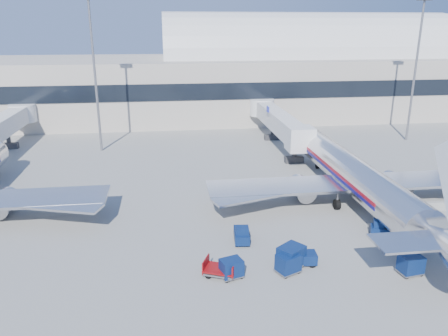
{
  "coord_description": "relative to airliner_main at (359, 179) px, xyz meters",
  "views": [
    {
      "loc": [
        -9.86,
        -36.66,
        18.31
      ],
      "look_at": [
        -4.18,
        6.0,
        4.25
      ],
      "focal_mm": 35.0,
      "sensor_mm": 36.0,
      "label": 1
    }
  ],
  "objects": [
    {
      "name": "ground",
      "position": [
        -10.0,
        -4.51,
        -2.93
      ],
      "size": [
        260.0,
        260.0,
        0.0
      ],
      "primitive_type": "plane",
      "color": "gray",
      "rests_on": "ground"
    },
    {
      "name": "terminal",
      "position": [
        -23.6,
        51.46,
        4.6
      ],
      "size": [
        170.0,
        28.15,
        21.0
      ],
      "color": "#B2AA9E",
      "rests_on": "ground"
    },
    {
      "name": "airliner_main",
      "position": [
        0.0,
        0.0,
        0.0
      ],
      "size": [
        32.0,
        37.26,
        12.07
      ],
      "color": "silver",
      "rests_on": "ground"
    },
    {
      "name": "jetbridge_near",
      "position": [
        -2.4,
        26.3,
        1.0
      ],
      "size": [
        4.4,
        27.5,
        6.25
      ],
      "color": "silver",
      "rests_on": "ground"
    },
    {
      "name": "jetbridge_mid",
      "position": [
        -44.4,
        26.3,
        1.0
      ],
      "size": [
        4.4,
        27.5,
        6.25
      ],
      "color": "silver",
      "rests_on": "ground"
    },
    {
      "name": "mast_west",
      "position": [
        -30.0,
        25.49,
        11.87
      ],
      "size": [
        2.0,
        1.2,
        22.6
      ],
      "color": "slate",
      "rests_on": "ground"
    },
    {
      "name": "mast_east",
      "position": [
        20.0,
        25.49,
        11.87
      ],
      "size": [
        2.0,
        1.2,
        22.6
      ],
      "color": "slate",
      "rests_on": "ground"
    },
    {
      "name": "barrier_near",
      "position": [
        8.0,
        -2.51,
        -2.48
      ],
      "size": [
        3.0,
        0.55,
        0.9
      ],
      "primitive_type": "cube",
      "color": "#9E9E96",
      "rests_on": "ground"
    },
    {
      "name": "tug_lead",
      "position": [
        -9.79,
        -11.21,
        -2.17
      ],
      "size": [
        2.65,
        1.49,
        1.66
      ],
      "rotation": [
        0.0,
        0.0,
        -0.09
      ],
      "color": "#091C48",
      "rests_on": "ground"
    },
    {
      "name": "tug_right",
      "position": [
        -0.76,
        -7.44,
        -2.22
      ],
      "size": [
        2.66,
        1.99,
        1.56
      ],
      "rotation": [
        0.0,
        0.0,
        -0.38
      ],
      "color": "#091C48",
      "rests_on": "ground"
    },
    {
      "name": "tug_left",
      "position": [
        -13.72,
        -6.84,
        -2.16
      ],
      "size": [
        1.53,
        2.68,
        1.68
      ],
      "rotation": [
        0.0,
        0.0,
        1.47
      ],
      "color": "#091C48",
      "rests_on": "ground"
    },
    {
      "name": "cart_train_a",
      "position": [
        -10.58,
        -11.62,
        -1.94
      ],
      "size": [
        2.64,
        2.55,
        1.85
      ],
      "rotation": [
        0.0,
        0.0,
        0.65
      ],
      "color": "#091C48",
      "rests_on": "ground"
    },
    {
      "name": "cart_train_b",
      "position": [
        -11.0,
        -12.32,
        -2.09
      ],
      "size": [
        2.19,
        1.98,
        1.57
      ],
      "rotation": [
        0.0,
        0.0,
        0.43
      ],
      "color": "#091C48",
      "rests_on": "ground"
    },
    {
      "name": "cart_train_c",
      "position": [
        -15.46,
        -12.38,
        -2.13
      ],
      "size": [
        2.01,
        1.75,
        1.49
      ],
      "rotation": [
        0.0,
        0.0,
        0.31
      ],
      "color": "#091C48",
      "rests_on": "ground"
    },
    {
      "name": "cart_solo_near",
      "position": [
        -1.69,
        -13.73,
        -2.1
      ],
      "size": [
        1.95,
        1.6,
        1.55
      ],
      "rotation": [
        0.0,
        0.0,
        0.15
      ],
      "color": "#091C48",
      "rests_on": "ground"
    },
    {
      "name": "cart_open_red",
      "position": [
        -16.24,
        -12.06,
        -2.46
      ],
      "size": [
        2.92,
        2.54,
        0.65
      ],
      "rotation": [
        0.0,
        0.0,
        -0.41
      ],
      "color": "slate",
      "rests_on": "ground"
    }
  ]
}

